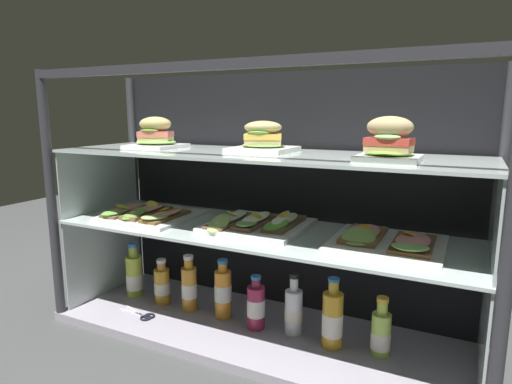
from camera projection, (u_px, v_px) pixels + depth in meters
The scene contains 22 objects.
ground_plane at pixel (256, 338), 1.62m from camera, with size 6.00×6.00×0.02m, color #404242.
case_base_deck at pixel (256, 331), 1.61m from camera, with size 1.56×0.50×0.03m, color #A49CAA.
case_frame at pixel (272, 190), 1.64m from camera, with size 1.56×0.50×0.97m.
riser_lower_tier at pixel (256, 281), 1.58m from camera, with size 1.48×0.43×0.36m.
shelf_lower_glass at pixel (256, 231), 1.54m from camera, with size 1.50×0.44×0.01m, color silver.
riser_upper_tier at pixel (256, 193), 1.52m from camera, with size 1.48×0.43×0.26m.
shelf_upper_glass at pixel (256, 154), 1.49m from camera, with size 1.50×0.44×0.01m, color silver.
plated_roll_sandwich_near_left_corner at pixel (156, 136), 1.70m from camera, with size 0.19×0.19×0.12m.
plated_roll_sandwich_mid_left at pixel (263, 140), 1.53m from camera, with size 0.21×0.21×0.11m.
plated_roll_sandwich_far_right at pixel (389, 143), 1.24m from camera, with size 0.17×0.17×0.13m.
open_sandwich_tray_right_of_center at pixel (147, 214), 1.71m from camera, with size 0.34×0.33×0.06m.
open_sandwich_tray_far_right at pixel (257, 223), 1.55m from camera, with size 0.34×0.34×0.07m.
open_sandwich_tray_near_right_corner at pixel (386, 241), 1.35m from camera, with size 0.34×0.33×0.05m.
juice_bottle_back_center at pixel (134, 276), 1.88m from camera, with size 0.07×0.07×0.23m.
juice_bottle_front_second at pixel (162, 285), 1.80m from camera, with size 0.07×0.07×0.19m.
juice_bottle_back_right at pixel (189, 287), 1.74m from camera, with size 0.06×0.06×0.23m.
juice_bottle_front_right_end at pixel (223, 292), 1.68m from camera, with size 0.07×0.07×0.23m.
juice_bottle_front_fourth at pixel (257, 307), 1.59m from camera, with size 0.07×0.07×0.20m.
juice_bottle_tucked_behind at pixel (294, 311), 1.55m from camera, with size 0.06×0.06×0.23m.
juice_bottle_near_post at pixel (332, 320), 1.46m from camera, with size 0.07×0.07×0.24m.
juice_bottle_back_left at pixel (381, 333), 1.42m from camera, with size 0.06×0.06×0.20m.
kitchen_scissors at pixel (144, 316), 1.69m from camera, with size 0.17×0.08×0.01m.
Camera 1 is at (0.66, -1.33, 0.82)m, focal length 30.43 mm.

